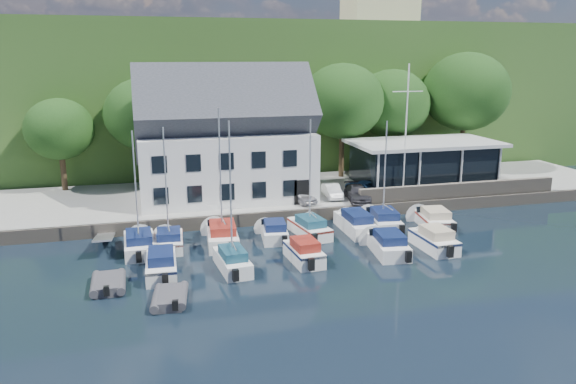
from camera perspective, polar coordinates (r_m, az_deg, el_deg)
name	(u,v)px	position (r m, az deg, el deg)	size (l,w,h in m)	color
ground	(384,271)	(34.77, 9.68, -7.87)	(180.00, 180.00, 0.00)	black
quay	(302,194)	(50.26, 1.46, -0.25)	(60.00, 13.00, 1.00)	gray
quay_face	(326,214)	(44.28, 3.83, -2.23)	(60.00, 0.30, 1.00)	#6F6659
hillside	(225,84)	(92.41, -6.44, 10.85)	(160.00, 75.00, 16.00)	#335520
field_patch	(262,34)	(101.67, -2.64, 15.78)	(50.00, 30.00, 0.30)	#5B6E37
farmhouse	(380,3)	(89.08, 9.30, 18.44)	(10.40, 7.00, 8.20)	beige
harbor_building	(225,146)	(46.84, -6.42, 4.69)	(14.40, 8.20, 8.70)	white
club_pavilion	(423,164)	(52.50, 13.57, 2.83)	(13.20, 7.20, 4.10)	black
seawall	(459,190)	(49.42, 17.00, 0.21)	(18.00, 0.50, 1.20)	#6F6659
gangway	(106,246)	(40.42, -18.05, -5.24)	(1.20, 6.00, 1.40)	silver
car_silver	(301,196)	(45.45, 1.37, -0.39)	(1.34, 3.32, 1.13)	#A4A3A8
car_white	(332,191)	(47.21, 4.51, 0.11)	(1.19, 3.41, 1.12)	silver
car_dgrey	(357,193)	(46.49, 7.06, -0.12)	(1.68, 4.14, 1.20)	#2D2D32
car_blue	(368,188)	(48.13, 8.14, 0.37)	(1.47, 3.72, 1.27)	#2B5286
flagpole	(406,132)	(47.21, 11.88, 5.96)	(2.64, 0.20, 11.00)	white
tree_0	(61,145)	(52.90, -22.08, 4.47)	(5.91, 5.91, 8.08)	#173811
tree_1	(145,133)	(52.23, -14.28, 5.86)	(7.12, 7.12, 9.73)	#173811
tree_3	(342,121)	(54.69, 5.54, 7.21)	(8.00, 8.00, 10.94)	#173811
tree_4	(391,121)	(57.66, 10.45, 7.08)	(7.55, 7.55, 10.31)	#173811
tree_5	(464,112)	(60.63, 17.48, 7.78)	(8.75, 8.75, 11.96)	#173811
boat_r1_0	(136,188)	(37.44, -15.22, 0.41)	(2.10, 6.46, 8.72)	white
boat_r1_1	(166,189)	(37.66, -12.27, 0.30)	(1.98, 5.19, 8.26)	white
boat_r1_2	(220,178)	(38.02, -6.88, 1.44)	(2.20, 7.00, 9.28)	white
boat_r1_3	(274,230)	(39.64, -1.41, -3.86)	(1.84, 5.09, 1.37)	white
boat_r1_4	(310,177)	(39.58, 2.25, 1.57)	(1.89, 6.11, 8.67)	white
boat_r1_5	(355,221)	(41.60, 6.87, -2.96)	(1.98, 7.09, 1.57)	white
boat_r1_6	(385,169)	(41.90, 9.83, 2.29)	(2.13, 6.45, 8.99)	white
boat_r1_7	(434,217)	(43.84, 14.58, -2.52)	(2.16, 5.91, 1.45)	white
boat_r2_0	(161,262)	(34.34, -12.76, -6.93)	(1.90, 6.34, 1.54)	white
boat_r2_1	(231,200)	(33.26, -5.84, -0.85)	(1.71, 5.93, 8.70)	white
boat_r2_2	(304,250)	(35.44, 1.63, -5.92)	(1.79, 5.22, 1.53)	white
boat_r2_3	(388,242)	(37.51, 10.10, -5.04)	(2.09, 6.25, 1.49)	white
boat_r2_4	(434,238)	(38.87, 14.62, -4.53)	(1.94, 5.68, 1.58)	white
dinghy_0	(108,282)	(33.27, -17.80, -8.69)	(1.94, 3.23, 0.75)	#3B3B40
dinghy_1	(170,296)	(30.68, -11.91, -10.28)	(1.88, 3.13, 0.73)	#3B3B40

